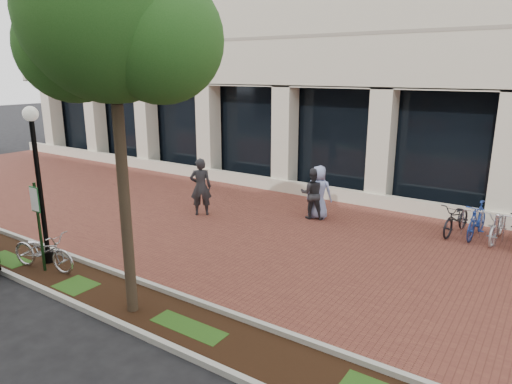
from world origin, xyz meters
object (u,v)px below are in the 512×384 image
Objects in this scene: street_tree at (114,25)px; bike_rack_cluster at (508,226)px; locked_bicycle at (43,251)px; pedestrian_left at (201,187)px; pedestrian_mid at (313,193)px; bollard at (496,230)px; pedestrian_right at (319,192)px; parking_sign at (37,215)px; lamppost at (38,177)px.

street_tree is 2.07× the size of bike_rack_cluster.
pedestrian_left reaches higher than locked_bicycle.
pedestrian_mid is 5.44m from bollard.
bollard is (5.62, 8.04, -5.06)m from street_tree.
bike_rack_cluster is (0.24, 0.50, 0.01)m from bollard.
pedestrian_mid is at bearing 32.99° from pedestrian_right.
pedestrian_right is at bearing -166.94° from bike_rack_cluster.
street_tree is 4.28× the size of pedestrian_mid.
parking_sign is 5.29m from street_tree.
pedestrian_mid is at bearing 60.61° from lamppost.
pedestrian_right is at bearing 63.07° from parking_sign.
pedestrian_right reaches higher than locked_bicycle.
pedestrian_right reaches higher than bike_rack_cluster.
pedestrian_mid is (3.54, 7.41, -0.58)m from parking_sign.
locked_bicycle is (-3.39, 0.12, -5.06)m from street_tree.
pedestrian_left is 9.03m from bollard.
street_tree reaches higher than parking_sign.
pedestrian_left reaches higher than pedestrian_right.
lamppost is at bearing 36.58° from locked_bicycle.
lamppost is 5.01m from street_tree.
lamppost reaches higher than pedestrian_right.
bike_rack_cluster is (9.18, 8.49, -0.93)m from parking_sign.
pedestrian_left is 9.40m from bike_rack_cluster.
locked_bicycle is 1.93× the size of bollard.
bike_rack_cluster is (9.24, 8.42, 0.01)m from locked_bicycle.
parking_sign reaches higher than pedestrian_mid.
lamppost is (-0.42, 0.38, 0.81)m from parking_sign.
parking_sign is at bearing -42.75° from lamppost.
parking_sign is at bearing -133.89° from bike_rack_cluster.
lamppost is at bearing 38.73° from pedestrian_mid.
lamppost reaches higher than pedestrian_left.
locked_bicycle is (-0.06, 0.07, -0.95)m from parking_sign.
pedestrian_left is at bearing -158.96° from bike_rack_cluster.
street_tree is at bearing 77.36° from pedestrian_right.
locked_bicycle is 11.99m from bollard.
bollard is at bearing 39.10° from lamppost.
lamppost is 12.19m from bollard.
parking_sign is at bearing -138.22° from bollard.
parking_sign reaches higher than bollard.
pedestrian_right is 5.59m from bike_rack_cluster.
lamppost is at bearing -140.90° from bollard.
pedestrian_right is (3.46, 1.91, -0.09)m from pedestrian_left.
bollard is (9.36, 7.61, -1.75)m from lamppost.
parking_sign reaches higher than bike_rack_cluster.
pedestrian_mid is 0.20m from pedestrian_right.
pedestrian_left is 3.76m from pedestrian_mid.
parking_sign is 5.66m from pedestrian_left.
pedestrian_left is 3.95m from pedestrian_right.
pedestrian_mid is at bearing -37.77° from locked_bicycle.
pedestrian_right is (3.69, 7.55, -0.55)m from parking_sign.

